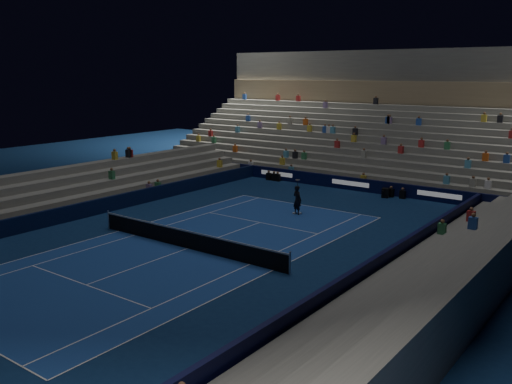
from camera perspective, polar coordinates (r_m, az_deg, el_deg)
name	(u,v)px	position (r m, az deg, el deg)	size (l,w,h in m)	color
ground	(188,249)	(29.61, -6.99, -5.76)	(90.00, 90.00, 0.00)	#0C244D
court_surface	(188,248)	(29.61, -6.99, -5.75)	(10.97, 23.77, 0.01)	navy
sponsor_barrier_far	(351,184)	(44.28, 9.71, 0.85)	(44.00, 0.25, 1.00)	black
sponsor_barrier_east	(355,280)	(24.14, 10.13, -8.85)	(0.25, 37.00, 1.00)	black
sponsor_barrier_west	(75,212)	(36.63, -18.08, -1.97)	(0.25, 37.00, 1.00)	#081132
grandstand_main	(400,136)	(52.32, 14.55, 5.56)	(44.00, 15.20, 11.20)	slate
grandstand_east	(438,289)	(22.79, 18.08, -9.45)	(5.00, 37.00, 2.50)	slate
grandstand_west	(42,198)	(39.37, -21.06, -0.60)	(5.00, 37.00, 2.50)	slate
tennis_net	(188,239)	(29.46, -7.01, -4.83)	(12.90, 0.10, 1.10)	#B2B2B7
tennis_player	(297,200)	(36.21, 4.25, -0.82)	(0.69, 0.45, 1.90)	black
broadcast_camera	(385,193)	(42.18, 13.11, -0.07)	(0.65, 1.04, 0.68)	black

